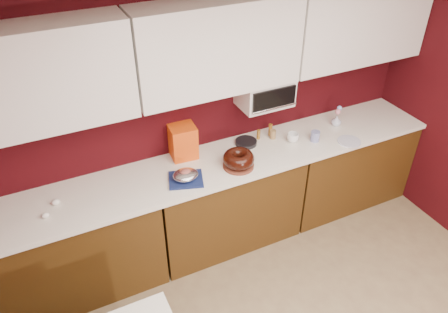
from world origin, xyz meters
TOP-DOWN VIEW (x-y plane):
  - wall_back at (0.00, 2.25)m, footprint 4.00×0.02m
  - base_cabinet_left at (-1.33, 1.94)m, footprint 1.31×0.58m
  - base_cabinet_center at (0.00, 1.94)m, footprint 1.31×0.58m
  - base_cabinet_right at (1.33, 1.94)m, footprint 1.31×0.58m
  - countertop at (0.00, 1.94)m, footprint 4.00×0.62m
  - upper_cabinet_left at (-1.33, 2.08)m, footprint 1.31×0.33m
  - upper_cabinet_center at (0.00, 2.08)m, footprint 1.31×0.33m
  - upper_cabinet_right at (1.33, 2.08)m, footprint 1.31×0.33m
  - toaster_oven at (0.45, 2.10)m, footprint 0.45×0.30m
  - toaster_oven_door at (0.45, 1.94)m, footprint 0.40×0.02m
  - toaster_oven_handle at (0.45, 1.93)m, footprint 0.42×0.02m
  - cake_base at (0.06, 1.81)m, footprint 0.28×0.28m
  - bundt_cake at (0.06, 1.81)m, footprint 0.31×0.31m
  - navy_towel at (-0.41, 1.83)m, footprint 0.33×0.30m
  - foil_ham_nest at (-0.41, 1.83)m, footprint 0.21×0.18m
  - roasted_ham at (-0.41, 1.83)m, footprint 0.11×0.10m
  - pandoro_box at (-0.30, 2.15)m, footprint 0.23×0.21m
  - dark_pan at (0.28, 2.09)m, footprint 0.20×0.20m
  - coffee_mug at (0.67, 1.94)m, footprint 0.13×0.13m
  - blue_jar at (0.86, 1.86)m, footprint 0.08×0.08m
  - flower_vase at (1.21, 2.00)m, footprint 0.10×0.10m
  - flower_pink at (1.21, 2.00)m, footprint 0.05×0.05m
  - flower_blue at (1.24, 2.02)m, footprint 0.05×0.05m
  - china_plate at (1.13, 1.71)m, footprint 0.22×0.22m
  - amber_bottle at (0.42, 2.11)m, footprint 0.04×0.04m
  - paper_cup at (0.54, 2.07)m, footprint 0.06×0.06m
  - egg_left at (-1.47, 1.86)m, footprint 0.06×0.05m
  - egg_right at (-1.38, 1.97)m, footprint 0.07×0.07m
  - amber_bottle_tall at (0.54, 2.12)m, footprint 0.04×0.04m

SIDE VIEW (x-z plane):
  - base_cabinet_left at x=-1.33m, z-range 0.00..0.86m
  - base_cabinet_center at x=0.00m, z-range 0.00..0.86m
  - base_cabinet_right at x=1.33m, z-range 0.00..0.86m
  - countertop at x=0.00m, z-range 0.86..0.90m
  - china_plate at x=1.13m, z-range 0.90..0.91m
  - navy_towel at x=-0.41m, z-range 0.90..0.92m
  - cake_base at x=0.06m, z-range 0.90..0.92m
  - dark_pan at x=0.28m, z-range 0.90..0.93m
  - egg_left at x=-1.47m, z-range 0.90..0.94m
  - egg_right at x=-1.38m, z-range 0.90..0.95m
  - paper_cup at x=0.54m, z-range 0.90..0.98m
  - amber_bottle at x=0.42m, z-range 0.90..0.99m
  - blue_jar at x=0.86m, z-range 0.90..1.00m
  - coffee_mug at x=0.67m, z-range 0.90..1.00m
  - foil_ham_nest at x=-0.41m, z-range 0.92..0.99m
  - flower_vase at x=1.21m, z-range 0.90..1.01m
  - amber_bottle_tall at x=0.54m, z-range 0.90..1.02m
  - bundt_cake at x=0.06m, z-range 0.93..1.03m
  - roasted_ham at x=-0.41m, z-range 0.95..1.01m
  - pandoro_box at x=-0.30m, z-range 0.90..1.19m
  - flower_pink at x=1.21m, z-range 1.02..1.07m
  - flower_blue at x=1.24m, z-range 1.05..1.09m
  - wall_back at x=0.00m, z-range 0.00..2.50m
  - toaster_oven_handle at x=0.45m, z-range 1.29..1.31m
  - toaster_oven at x=0.45m, z-range 1.25..1.50m
  - toaster_oven_door at x=0.45m, z-range 1.28..1.47m
  - upper_cabinet_left at x=-1.33m, z-range 1.50..2.20m
  - upper_cabinet_center at x=0.00m, z-range 1.50..2.20m
  - upper_cabinet_right at x=1.33m, z-range 1.50..2.20m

